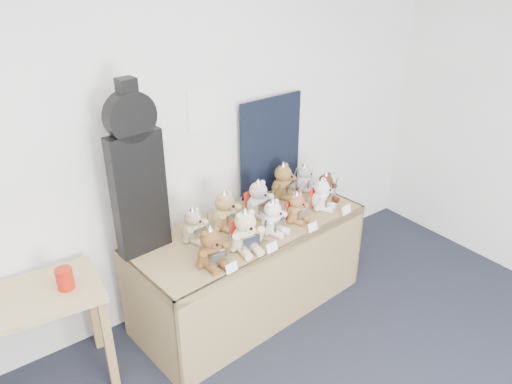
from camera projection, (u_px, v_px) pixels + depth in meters
room_shell at (201, 110)px, 3.31m from camera, size 6.00×6.00×6.00m
display_table at (255, 249)px, 3.45m from camera, size 1.72×0.83×0.70m
side_table at (27, 315)px, 2.81m from camera, size 0.89×0.56×0.70m
guitar_case at (137, 172)px, 2.94m from camera, size 0.34×0.13×1.10m
navy_board at (271, 146)px, 3.75m from camera, size 0.56×0.04×0.75m
red_cup at (65, 279)px, 2.80m from camera, size 0.10×0.10×0.13m
teddy_front_far_left at (212, 249)px, 2.97m from camera, size 0.24×0.19×0.29m
teddy_front_left at (246, 232)px, 3.12m from camera, size 0.26×0.23×0.32m
teddy_front_centre at (273, 218)px, 3.32m from camera, size 0.23×0.20×0.27m
teddy_front_right at (297, 208)px, 3.46m from camera, size 0.20×0.18×0.24m
teddy_front_far_right at (322, 195)px, 3.62m from camera, size 0.22×0.21×0.26m
teddy_front_end at (326, 189)px, 3.72m from camera, size 0.21×0.19×0.25m
teddy_back_left at (194, 226)px, 3.23m from camera, size 0.22×0.20×0.26m
teddy_back_centre_left at (226, 212)px, 3.36m from camera, size 0.26×0.24×0.31m
teddy_back_centre_right at (259, 200)px, 3.53m from camera, size 0.25×0.21×0.30m
teddy_back_right at (284, 182)px, 3.77m from camera, size 0.25×0.24×0.31m
teddy_back_end at (305, 179)px, 3.89m from camera, size 0.20×0.19×0.24m
entry_card_a at (232, 268)px, 2.95m from camera, size 0.08×0.03×0.06m
entry_card_b at (272, 247)px, 3.14m from camera, size 0.09×0.03×0.06m
entry_card_c at (313, 227)px, 3.36m from camera, size 0.09×0.03×0.06m
entry_card_d at (346, 210)px, 3.57m from camera, size 0.09×0.03×0.06m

